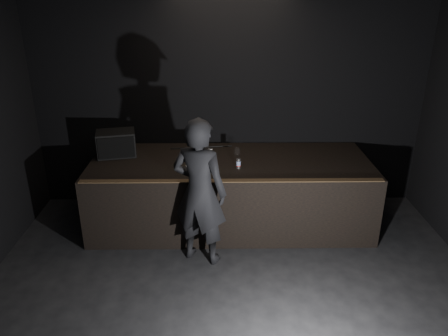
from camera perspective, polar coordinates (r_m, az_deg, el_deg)
name	(u,v)px	position (r m, az deg, el deg)	size (l,w,h in m)	color
room_walls	(241,169)	(3.34, 2.20, -0.15)	(6.10, 7.10, 3.52)	black
stage_riser	(230,192)	(6.46, 0.83, -3.13)	(4.00, 1.50, 1.00)	black
riser_lip	(232,181)	(5.60, 1.05, -1.65)	(3.92, 0.10, 0.01)	brown
stage_monitor	(116,143)	(6.58, -13.89, 3.13)	(0.61, 0.50, 0.36)	black
cable	(201,147)	(6.75, -2.97, 2.72)	(0.02, 0.02, 0.95)	black
laptop	(200,161)	(6.11, -3.15, 0.97)	(0.37, 0.35, 0.21)	white
beer_can	(238,164)	(5.96, 1.90, 0.59)	(0.06, 0.06, 0.14)	silver
plastic_cup	(237,152)	(6.43, 1.73, 2.14)	(0.09, 0.09, 0.11)	white
wii_remote	(202,178)	(5.65, -2.84, -1.36)	(0.04, 0.15, 0.03)	white
person	(200,192)	(5.41, -3.19, -3.18)	(0.70, 0.46, 1.92)	black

